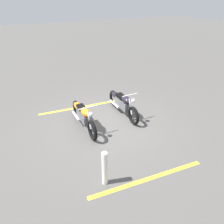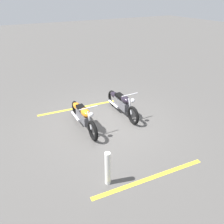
% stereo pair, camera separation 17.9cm
% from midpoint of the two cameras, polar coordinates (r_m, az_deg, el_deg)
% --- Properties ---
extents(ground_plane, '(60.00, 60.00, 0.00)m').
position_cam_midpoint_polar(ground_plane, '(7.79, -0.65, -2.93)').
color(ground_plane, '#514F4C').
extents(motorcycle_bright_foreground, '(2.23, 0.62, 1.04)m').
position_cam_midpoint_polar(motorcycle_bright_foreground, '(7.41, -7.00, -0.82)').
color(motorcycle_bright_foreground, black).
rests_on(motorcycle_bright_foreground, ground).
extents(motorcycle_dark_foreground, '(2.23, 0.62, 1.04)m').
position_cam_midpoint_polar(motorcycle_dark_foreground, '(8.19, 3.34, 2.44)').
color(motorcycle_dark_foreground, black).
rests_on(motorcycle_dark_foreground, ground).
extents(bollard_post, '(0.14, 0.14, 0.95)m').
position_cam_midpoint_polar(bollard_post, '(5.29, -0.93, -14.73)').
color(bollard_post, white).
rests_on(bollard_post, ground).
extents(parking_stripe_near, '(0.40, 3.20, 0.01)m').
position_cam_midpoint_polar(parking_stripe_near, '(8.91, -8.12, 1.21)').
color(parking_stripe_near, yellow).
rests_on(parking_stripe_near, ground).
extents(parking_stripe_mid, '(0.40, 3.20, 0.01)m').
position_cam_midpoint_polar(parking_stripe_mid, '(5.80, 10.47, -17.01)').
color(parking_stripe_mid, yellow).
rests_on(parking_stripe_mid, ground).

